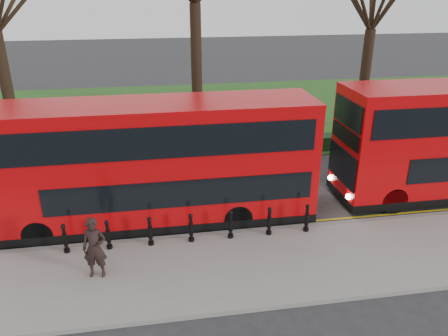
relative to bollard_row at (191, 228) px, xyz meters
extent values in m
plane|color=#28282B|center=(-0.51, 1.35, -0.65)|extent=(120.00, 120.00, 0.00)
cube|color=gray|center=(-0.51, -1.65, -0.58)|extent=(60.00, 4.00, 0.15)
cube|color=slate|center=(-0.51, 0.35, -0.58)|extent=(60.00, 0.25, 0.16)
cube|color=#1F4818|center=(-0.51, 16.35, -0.62)|extent=(60.00, 18.00, 0.06)
cube|color=black|center=(-0.51, 8.15, -0.25)|extent=(60.00, 0.90, 0.80)
cube|color=yellow|center=(-0.51, 0.65, -0.64)|extent=(60.00, 0.10, 0.01)
cube|color=yellow|center=(-0.51, 0.85, -0.64)|extent=(60.00, 0.10, 0.01)
cylinder|color=black|center=(-8.51, 11.35, 2.41)|extent=(0.60, 0.60, 6.11)
cylinder|color=black|center=(1.49, 11.35, 3.03)|extent=(0.60, 0.60, 7.36)
cylinder|color=black|center=(11.49, 11.35, 2.30)|extent=(0.60, 0.60, 5.89)
cylinder|color=black|center=(-4.12, 0.00, 0.00)|extent=(0.15, 0.15, 1.00)
cylinder|color=black|center=(-2.74, 0.00, 0.00)|extent=(0.15, 0.15, 1.00)
cylinder|color=black|center=(-1.37, 0.00, 0.00)|extent=(0.15, 0.15, 1.00)
cylinder|color=black|center=(0.00, 0.00, 0.00)|extent=(0.15, 0.15, 1.00)
cylinder|color=black|center=(1.37, 0.00, 0.00)|extent=(0.15, 0.15, 1.00)
cylinder|color=black|center=(2.74, 0.00, 0.00)|extent=(0.15, 0.15, 1.00)
cylinder|color=black|center=(4.12, 0.00, 0.00)|extent=(0.15, 0.15, 1.00)
cube|color=#BA0609|center=(-1.05, 1.83, 1.82)|extent=(11.46, 2.61, 4.22)
cube|color=black|center=(-1.05, 1.83, -0.34)|extent=(11.48, 2.63, 0.31)
cube|color=black|center=(-0.22, 0.52, 1.07)|extent=(9.17, 0.04, 0.99)
cube|color=black|center=(-1.05, 0.52, 2.95)|extent=(10.84, 0.04, 1.09)
cylinder|color=black|center=(-5.12, 0.69, -0.13)|extent=(1.04, 0.31, 1.04)
cylinder|color=black|center=(-5.12, 2.98, -0.13)|extent=(1.04, 0.31, 1.04)
cylinder|color=black|center=(1.76, 0.69, -0.13)|extent=(1.04, 0.31, 1.04)
cylinder|color=black|center=(1.76, 2.98, -0.13)|extent=(1.04, 0.31, 1.04)
cube|color=black|center=(6.27, 2.19, 2.24)|extent=(0.06, 2.35, 0.59)
cylinder|color=black|center=(8.00, 1.02, -0.12)|extent=(1.07, 0.32, 1.07)
cylinder|color=black|center=(8.00, 3.37, -0.12)|extent=(1.07, 0.32, 1.07)
imported|color=black|center=(-2.98, -1.45, 0.47)|extent=(0.76, 0.55, 1.94)
camera|label=1|loc=(-0.99, -12.85, 7.71)|focal=35.00mm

